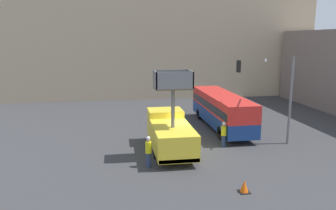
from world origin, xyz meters
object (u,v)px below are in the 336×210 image
(traffic_cone_near_truck, at_px, (244,187))
(traffic_light_pole, at_px, (272,85))
(road_worker_directing, at_px, (224,134))
(road_worker_near_truck, at_px, (148,151))
(utility_truck, at_px, (170,132))
(city_bus, at_px, (221,108))

(traffic_cone_near_truck, bearing_deg, traffic_light_pole, 56.61)
(traffic_light_pole, distance_m, road_worker_directing, 5.13)
(road_worker_near_truck, bearing_deg, traffic_cone_near_truck, 92.29)
(utility_truck, height_order, road_worker_directing, utility_truck)
(utility_truck, xyz_separation_m, road_worker_near_truck, (-1.75, -2.54, -0.45))
(road_worker_directing, distance_m, traffic_cone_near_truck, 7.30)
(utility_truck, distance_m, city_bus, 7.80)
(road_worker_directing, bearing_deg, city_bus, -176.16)
(city_bus, xyz_separation_m, road_worker_directing, (-1.47, -5.12, -0.83))
(utility_truck, xyz_separation_m, traffic_light_pole, (7.78, 0.92, 2.95))
(road_worker_near_truck, relative_size, road_worker_directing, 1.04)
(traffic_light_pole, bearing_deg, utility_truck, -173.26)
(city_bus, distance_m, traffic_cone_near_truck, 12.67)
(traffic_light_pole, relative_size, road_worker_near_truck, 3.34)
(city_bus, xyz_separation_m, traffic_cone_near_truck, (-2.76, -12.28, -1.46))
(traffic_light_pole, height_order, traffic_cone_near_truck, traffic_light_pole)
(road_worker_near_truck, height_order, road_worker_directing, road_worker_near_truck)
(utility_truck, bearing_deg, city_bus, 45.17)
(city_bus, xyz_separation_m, traffic_light_pole, (2.29, -4.61, 2.62))
(road_worker_near_truck, bearing_deg, city_bus, -176.37)
(city_bus, distance_m, road_worker_near_truck, 10.87)
(traffic_light_pole, height_order, road_worker_near_truck, traffic_light_pole)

